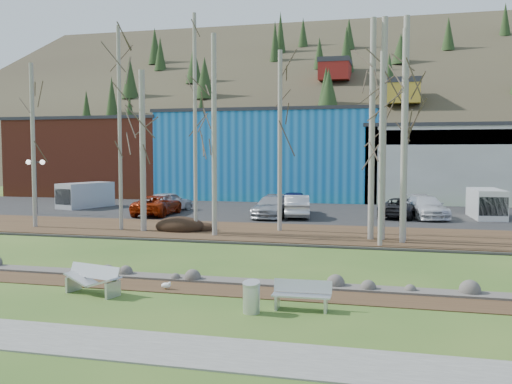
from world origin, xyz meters
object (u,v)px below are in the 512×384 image
(bench_damaged, at_px, (93,280))
(car_1, at_px, (157,205))
(bench_intact, at_px, (302,295))
(seagull, at_px, (166,285))
(car_3, at_px, (293,203))
(car_5, at_px, (401,208))
(litter_bin, at_px, (251,298))
(van_grey, at_px, (84,195))
(car_2, at_px, (272,207))
(street_lamp, at_px, (36,171))
(car_4, at_px, (297,206))
(van_white, at_px, (487,204))
(car_6, at_px, (425,207))
(car_0, at_px, (168,202))

(bench_damaged, distance_m, car_1, 20.98)
(bench_intact, relative_size, seagull, 4.28)
(seagull, xyz_separation_m, car_3, (0.15, 21.58, 0.77))
(car_5, bearing_deg, car_1, 21.31)
(litter_bin, height_order, van_grey, van_grey)
(bench_damaged, relative_size, car_2, 0.43)
(street_lamp, height_order, car_5, street_lamp)
(litter_bin, distance_m, car_4, 21.91)
(bench_intact, distance_m, van_white, 24.93)
(litter_bin, xyz_separation_m, seagull, (-3.29, 1.86, -0.25))
(car_2, height_order, car_4, car_4)
(car_3, distance_m, car_5, 7.12)
(car_6, bearing_deg, car_3, 164.08)
(car_6, bearing_deg, van_white, -2.04)
(car_2, height_order, car_3, car_3)
(bench_damaged, height_order, car_2, car_2)
(seagull, xyz_separation_m, car_0, (-8.94, 21.37, 0.69))
(car_2, xyz_separation_m, van_white, (13.55, 2.84, 0.24))
(seagull, xyz_separation_m, car_1, (-8.69, 18.89, 0.66))
(bench_intact, distance_m, car_6, 23.08)
(litter_bin, distance_m, car_5, 23.70)
(car_0, bearing_deg, car_4, -171.01)
(bench_intact, xyz_separation_m, car_3, (-4.42, 22.78, 0.52))
(litter_bin, height_order, car_2, car_2)
(bench_damaged, xyz_separation_m, car_4, (2.69, 20.89, 0.43))
(seagull, bearing_deg, car_0, 122.79)
(litter_bin, height_order, car_3, car_3)
(litter_bin, bearing_deg, car_2, 101.06)
(car_4, height_order, van_grey, van_grey)
(car_1, bearing_deg, bench_intact, 120.85)
(car_3, relative_size, van_grey, 0.99)
(bench_damaged, relative_size, car_1, 0.43)
(car_3, xyz_separation_m, van_white, (12.51, 0.80, 0.15))
(seagull, distance_m, van_white, 25.73)
(street_lamp, bearing_deg, van_white, 9.72)
(bench_damaged, bearing_deg, litter_bin, 5.63)
(van_white, distance_m, van_grey, 29.01)
(bench_intact, xyz_separation_m, car_5, (2.70, 22.70, 0.37))
(seagull, height_order, car_5, car_5)
(car_1, xyz_separation_m, car_6, (17.51, 2.59, 0.05))
(car_6, xyz_separation_m, van_white, (3.83, 0.90, 0.22))
(car_0, relative_size, van_grey, 0.89)
(litter_bin, xyz_separation_m, street_lamp, (-20.34, 19.35, 2.68))
(van_grey, bearing_deg, car_3, 14.56)
(car_0, height_order, car_6, car_6)
(car_0, bearing_deg, car_2, -175.10)
(bench_intact, distance_m, van_grey, 31.55)
(car_1, bearing_deg, car_0, -86.88)
(car_5, distance_m, van_grey, 23.65)
(car_0, distance_m, car_5, 16.21)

